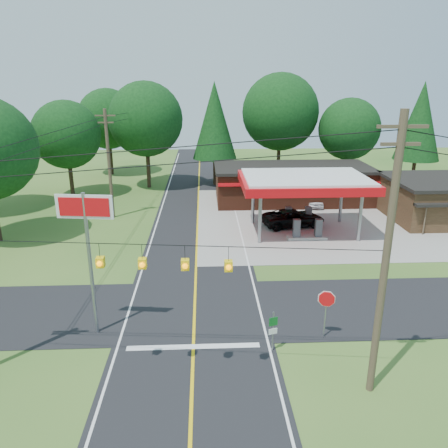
{
  "coord_description": "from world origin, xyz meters",
  "views": [
    {
      "loc": [
        0.64,
        -21.98,
        12.44
      ],
      "look_at": [
        2.0,
        7.0,
        2.8
      ],
      "focal_mm": 35.0,
      "sensor_mm": 36.0,
      "label": 1
    }
  ],
  "objects_px": {
    "suv_car": "(293,218)",
    "octagonal_stop_sign": "(326,303)",
    "gas_canopy": "(305,183)",
    "sedan_car": "(314,199)",
    "big_stop_sign": "(87,230)"
  },
  "relations": [
    {
      "from": "gas_canopy",
      "to": "sedan_car",
      "type": "distance_m",
      "value": 9.27
    },
    {
      "from": "suv_car",
      "to": "sedan_car",
      "type": "xyz_separation_m",
      "value": [
        3.5,
        6.5,
        -0.1
      ]
    },
    {
      "from": "sedan_car",
      "to": "big_stop_sign",
      "type": "height_order",
      "value": "big_stop_sign"
    },
    {
      "from": "sedan_car",
      "to": "big_stop_sign",
      "type": "distance_m",
      "value": 29.03
    },
    {
      "from": "suv_car",
      "to": "octagonal_stop_sign",
      "type": "relative_size",
      "value": 2.1
    },
    {
      "from": "sedan_car",
      "to": "suv_car",
      "type": "bearing_deg",
      "value": -110.77
    },
    {
      "from": "suv_car",
      "to": "octagonal_stop_sign",
      "type": "height_order",
      "value": "octagonal_stop_sign"
    },
    {
      "from": "suv_car",
      "to": "octagonal_stop_sign",
      "type": "distance_m",
      "value": 17.66
    },
    {
      "from": "gas_canopy",
      "to": "suv_car",
      "type": "bearing_deg",
      "value": 108.43
    },
    {
      "from": "gas_canopy",
      "to": "sedan_car",
      "type": "bearing_deg",
      "value": 69.44
    },
    {
      "from": "gas_canopy",
      "to": "sedan_car",
      "type": "xyz_separation_m",
      "value": [
        3.0,
        8.0,
        -3.6
      ]
    },
    {
      "from": "octagonal_stop_sign",
      "to": "suv_car",
      "type": "bearing_deg",
      "value": 83.8
    },
    {
      "from": "suv_car",
      "to": "sedan_car",
      "type": "distance_m",
      "value": 7.38
    },
    {
      "from": "big_stop_sign",
      "to": "octagonal_stop_sign",
      "type": "distance_m",
      "value": 12.2
    },
    {
      "from": "gas_canopy",
      "to": "octagonal_stop_sign",
      "type": "xyz_separation_m",
      "value": [
        -2.4,
        -16.01,
        -2.31
      ]
    }
  ]
}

